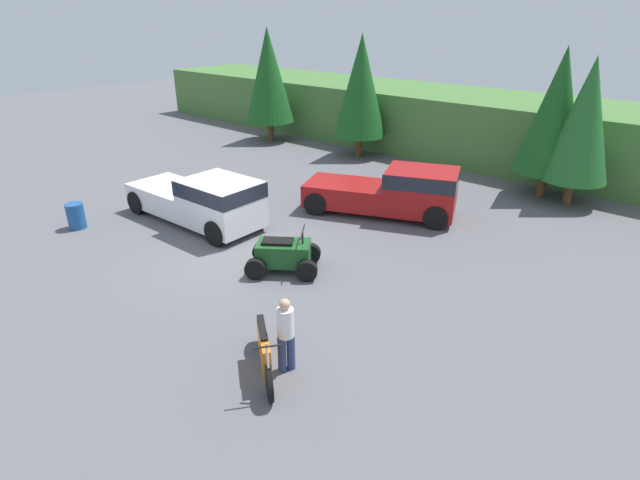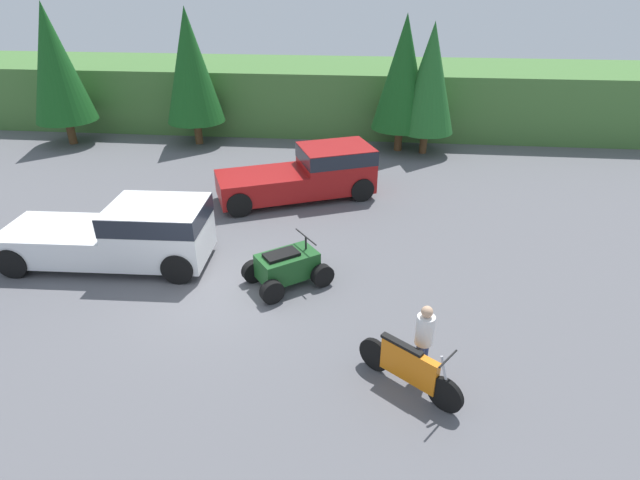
{
  "view_description": "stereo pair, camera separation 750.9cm",
  "coord_description": "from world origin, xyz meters",
  "px_view_note": "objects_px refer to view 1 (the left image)",
  "views": [
    {
      "loc": [
        11.14,
        -8.47,
        6.76
      ],
      "look_at": [
        2.71,
        1.09,
        0.95
      ],
      "focal_mm": 28.0,
      "sensor_mm": 36.0,
      "label": 1
    },
    {
      "loc": [
        3.88,
        -10.37,
        7.15
      ],
      "look_at": [
        2.71,
        1.09,
        0.95
      ],
      "focal_mm": 28.0,
      "sensor_mm": 36.0,
      "label": 2
    }
  ],
  "objects_px": {
    "pickup_truck_second": "(203,199)",
    "steel_barrel": "(76,216)",
    "rider_person": "(286,332)",
    "quad_atv": "(284,255)",
    "dirt_bike": "(264,352)",
    "pickup_truck_red": "(395,190)"
  },
  "relations": [
    {
      "from": "pickup_truck_second",
      "to": "steel_barrel",
      "type": "height_order",
      "value": "pickup_truck_second"
    },
    {
      "from": "steel_barrel",
      "to": "rider_person",
      "type": "bearing_deg",
      "value": -3.01
    },
    {
      "from": "rider_person",
      "to": "pickup_truck_red",
      "type": "bearing_deg",
      "value": 138.96
    },
    {
      "from": "pickup_truck_red",
      "to": "quad_atv",
      "type": "distance_m",
      "value": 5.75
    },
    {
      "from": "pickup_truck_red",
      "to": "pickup_truck_second",
      "type": "bearing_deg",
      "value": -153.82
    },
    {
      "from": "quad_atv",
      "to": "rider_person",
      "type": "distance_m",
      "value": 4.42
    },
    {
      "from": "pickup_truck_second",
      "to": "pickup_truck_red",
      "type": "bearing_deg",
      "value": 47.06
    },
    {
      "from": "dirt_bike",
      "to": "quad_atv",
      "type": "bearing_deg",
      "value": 166.84
    },
    {
      "from": "rider_person",
      "to": "steel_barrel",
      "type": "relative_size",
      "value": 1.92
    },
    {
      "from": "pickup_truck_second",
      "to": "steel_barrel",
      "type": "bearing_deg",
      "value": -137.0
    },
    {
      "from": "pickup_truck_second",
      "to": "rider_person",
      "type": "height_order",
      "value": "pickup_truck_second"
    },
    {
      "from": "quad_atv",
      "to": "rider_person",
      "type": "xyz_separation_m",
      "value": [
        3.16,
        -3.06,
        0.42
      ]
    },
    {
      "from": "pickup_truck_second",
      "to": "rider_person",
      "type": "xyz_separation_m",
      "value": [
        7.64,
        -3.66,
        -0.03
      ]
    },
    {
      "from": "quad_atv",
      "to": "rider_person",
      "type": "bearing_deg",
      "value": -80.97
    },
    {
      "from": "rider_person",
      "to": "dirt_bike",
      "type": "bearing_deg",
      "value": -97.46
    },
    {
      "from": "pickup_truck_second",
      "to": "quad_atv",
      "type": "distance_m",
      "value": 4.54
    },
    {
      "from": "dirt_bike",
      "to": "quad_atv",
      "type": "distance_m",
      "value": 4.48
    },
    {
      "from": "pickup_truck_red",
      "to": "dirt_bike",
      "type": "xyz_separation_m",
      "value": [
        2.95,
        -9.15,
        -0.44
      ]
    },
    {
      "from": "quad_atv",
      "to": "pickup_truck_red",
      "type": "bearing_deg",
      "value": 53.66
    },
    {
      "from": "steel_barrel",
      "to": "pickup_truck_red",
      "type": "bearing_deg",
      "value": 47.66
    },
    {
      "from": "pickup_truck_red",
      "to": "dirt_bike",
      "type": "distance_m",
      "value": 9.63
    },
    {
      "from": "rider_person",
      "to": "pickup_truck_second",
      "type": "bearing_deg",
      "value": -176.72
    }
  ]
}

